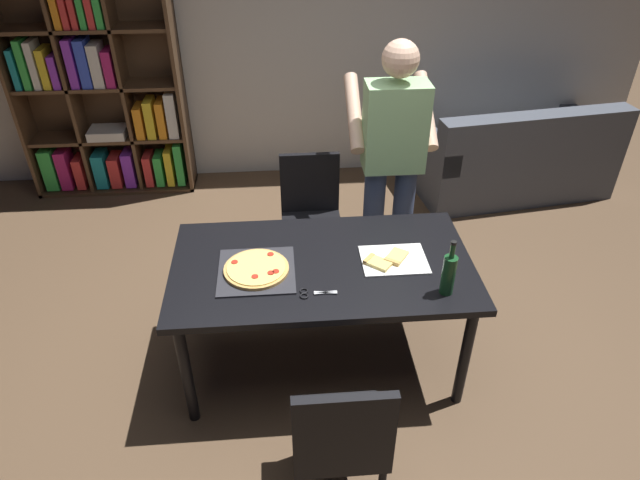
# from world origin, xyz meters

# --- Properties ---
(ground_plane) EXTENTS (12.00, 12.00, 0.00)m
(ground_plane) POSITION_xyz_m (0.00, 0.00, 0.00)
(ground_plane) COLOR brown
(back_wall) EXTENTS (6.40, 0.10, 2.80)m
(back_wall) POSITION_xyz_m (0.00, 2.60, 1.40)
(back_wall) COLOR silver
(back_wall) RESTS_ON ground_plane
(dining_table) EXTENTS (1.65, 0.92, 0.75)m
(dining_table) POSITION_xyz_m (0.00, 0.00, 0.68)
(dining_table) COLOR black
(dining_table) RESTS_ON ground_plane
(chair_near_camera) EXTENTS (0.42, 0.42, 0.90)m
(chair_near_camera) POSITION_xyz_m (-0.00, -0.95, 0.51)
(chair_near_camera) COLOR black
(chair_near_camera) RESTS_ON ground_plane
(chair_far_side) EXTENTS (0.42, 0.42, 0.90)m
(chair_far_side) POSITION_xyz_m (0.00, 0.95, 0.51)
(chair_far_side) COLOR black
(chair_far_side) RESTS_ON ground_plane
(couch) EXTENTS (1.80, 1.07, 0.85)m
(couch) POSITION_xyz_m (1.91, 1.99, 0.30)
(couch) COLOR #4C515B
(couch) RESTS_ON ground_plane
(bookshelf) EXTENTS (1.40, 0.35, 1.95)m
(bookshelf) POSITION_xyz_m (-1.72, 2.38, 0.88)
(bookshelf) COLOR #513823
(bookshelf) RESTS_ON ground_plane
(person_serving_pizza) EXTENTS (0.55, 0.54, 1.75)m
(person_serving_pizza) POSITION_xyz_m (0.51, 0.73, 1.00)
(person_serving_pizza) COLOR #38476B
(person_serving_pizza) RESTS_ON ground_plane
(pepperoni_pizza_on_tray) EXTENTS (0.41, 0.41, 0.04)m
(pepperoni_pizza_on_tray) POSITION_xyz_m (-0.36, -0.05, 0.77)
(pepperoni_pizza_on_tray) COLOR #2D2D33
(pepperoni_pizza_on_tray) RESTS_ON dining_table
(pizza_slices_on_towel) EXTENTS (0.36, 0.28, 0.03)m
(pizza_slices_on_towel) POSITION_xyz_m (0.38, -0.01, 0.76)
(pizza_slices_on_towel) COLOR white
(pizza_slices_on_towel) RESTS_ON dining_table
(wine_bottle) EXTENTS (0.07, 0.07, 0.32)m
(wine_bottle) POSITION_xyz_m (0.61, -0.30, 0.87)
(wine_bottle) COLOR #194723
(wine_bottle) RESTS_ON dining_table
(kitchen_scissors) EXTENTS (0.19, 0.09, 0.01)m
(kitchen_scissors) POSITION_xyz_m (-0.08, -0.26, 0.76)
(kitchen_scissors) COLOR silver
(kitchen_scissors) RESTS_ON dining_table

